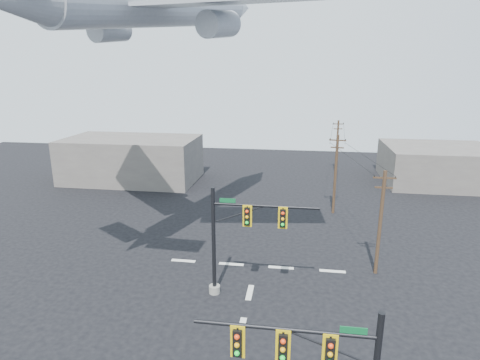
% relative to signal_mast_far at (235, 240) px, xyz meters
% --- Properties ---
extents(lane_markings, '(14.00, 21.20, 0.01)m').
position_rel_signal_mast_far_xyz_m(lane_markings, '(0.95, -2.23, -4.14)').
color(lane_markings, silver).
rests_on(lane_markings, ground).
extents(signal_mast_far, '(7.33, 0.85, 7.75)m').
position_rel_signal_mast_far_xyz_m(signal_mast_far, '(0.00, 0.00, 0.00)').
color(signal_mast_far, gray).
rests_on(signal_mast_far, ground).
extents(utility_pole_a, '(1.63, 0.27, 8.16)m').
position_rel_signal_mast_far_xyz_m(utility_pole_a, '(10.20, 4.66, 0.12)').
color(utility_pole_a, '#402D1B').
rests_on(utility_pole_a, ground).
extents(utility_pole_b, '(1.74, 0.37, 8.62)m').
position_rel_signal_mast_far_xyz_m(utility_pole_b, '(7.95, 17.83, 0.36)').
color(utility_pole_b, '#402D1B').
rests_on(utility_pole_b, ground).
extents(utility_pole_c, '(1.62, 0.27, 7.92)m').
position_rel_signal_mast_far_xyz_m(utility_pole_c, '(9.60, 35.91, -0.01)').
color(utility_pole_c, '#402D1B').
rests_on(utility_pole_c, ground).
extents(power_lines, '(3.78, 31.25, 0.15)m').
position_rel_signal_mast_far_xyz_m(power_lines, '(8.90, 20.25, 3.56)').
color(power_lines, black).
extents(airliner, '(26.25, 28.43, 7.57)m').
position_rel_signal_mast_far_xyz_m(airliner, '(-6.33, 5.85, 15.53)').
color(airliner, '#A1A5AD').
extents(building_left, '(18.00, 10.00, 6.00)m').
position_rel_signal_mast_far_xyz_m(building_left, '(-19.05, 27.44, -1.15)').
color(building_left, '#655F59').
rests_on(building_left, ground).
extents(building_right, '(14.00, 12.00, 5.00)m').
position_rel_signal_mast_far_xyz_m(building_right, '(22.95, 32.44, -1.65)').
color(building_right, '#655F59').
rests_on(building_right, ground).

